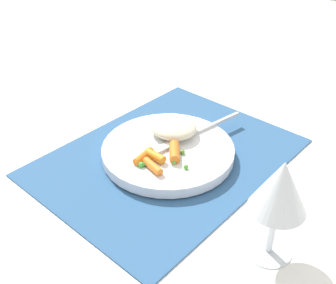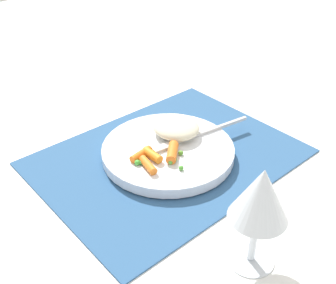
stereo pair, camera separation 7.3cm
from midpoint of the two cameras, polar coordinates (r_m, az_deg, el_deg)
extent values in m
plane|color=white|center=(0.75, -2.78, -2.29)|extent=(2.40, 2.40, 0.00)
cube|color=#2D5684|center=(0.75, -2.79, -2.10)|extent=(0.45, 0.34, 0.01)
cylinder|color=white|center=(0.74, -2.82, -1.33)|extent=(0.24, 0.24, 0.02)
ellipsoid|color=beige|center=(0.76, -2.01, 2.03)|extent=(0.08, 0.09, 0.03)
cylinder|color=orange|center=(0.70, -4.81, -2.04)|extent=(0.02, 0.04, 0.01)
cylinder|color=orange|center=(0.68, -5.21, -3.47)|extent=(0.02, 0.04, 0.01)
cylinder|color=orange|center=(0.71, -2.06, -1.47)|extent=(0.05, 0.05, 0.02)
cylinder|color=orange|center=(0.71, -6.38, -2.05)|extent=(0.05, 0.02, 0.01)
sphere|color=green|center=(0.71, -2.34, -1.48)|extent=(0.01, 0.01, 0.01)
sphere|color=green|center=(0.72, -5.93, -1.54)|extent=(0.01, 0.01, 0.01)
sphere|color=#59B23F|center=(0.69, -2.16, -2.86)|extent=(0.01, 0.01, 0.01)
sphere|color=green|center=(0.69, -6.76, -3.23)|extent=(0.01, 0.01, 0.01)
sphere|color=#45913D|center=(0.70, -1.64, -2.44)|extent=(0.01, 0.01, 0.01)
sphere|color=#419645|center=(0.69, -6.24, -3.19)|extent=(0.01, 0.01, 0.01)
sphere|color=#59A237|center=(0.70, -7.56, -2.80)|extent=(0.01, 0.01, 0.01)
sphere|color=green|center=(0.68, -0.58, -3.55)|extent=(0.01, 0.01, 0.01)
sphere|color=green|center=(0.72, -1.92, -1.40)|extent=(0.01, 0.01, 0.01)
sphere|color=#579A2E|center=(0.71, -1.08, -1.59)|extent=(0.01, 0.01, 0.01)
sphere|color=green|center=(0.72, -1.79, -1.16)|extent=(0.01, 0.01, 0.01)
cube|color=silver|center=(0.73, -3.40, -0.80)|extent=(0.05, 0.02, 0.01)
cube|color=silver|center=(0.79, 2.86, 1.98)|extent=(0.17, 0.03, 0.01)
cylinder|color=silver|center=(0.60, 10.19, -14.60)|extent=(0.06, 0.06, 0.00)
cylinder|color=silver|center=(0.57, 10.60, -11.94)|extent=(0.01, 0.01, 0.08)
cone|color=silver|center=(0.52, 11.45, -6.15)|extent=(0.08, 0.08, 0.07)
camera|label=1|loc=(0.04, -92.86, -1.93)|focal=44.16mm
camera|label=2|loc=(0.04, 87.14, 1.93)|focal=44.16mm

